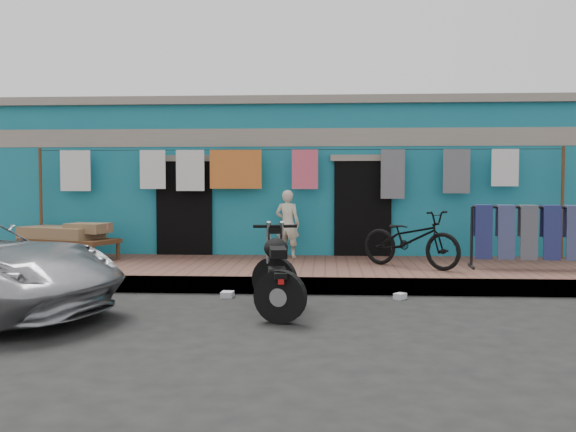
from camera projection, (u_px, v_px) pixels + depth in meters
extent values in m
plane|color=black|center=(278.00, 315.00, 8.10)|extent=(80.00, 80.00, 0.00)
cube|color=brown|center=(292.00, 272.00, 11.08)|extent=(28.00, 3.00, 0.25)
cube|color=gray|center=(286.00, 286.00, 9.64)|extent=(28.00, 0.10, 0.25)
cube|color=#19758D|center=(301.00, 186.00, 14.99)|extent=(12.00, 5.00, 3.20)
cube|color=#9E9384|center=(296.00, 138.00, 12.51)|extent=(12.00, 0.14, 0.35)
cube|color=#9E9384|center=(301.00, 113.00, 14.90)|extent=(12.20, 5.20, 0.16)
cube|color=black|center=(184.00, 214.00, 12.64)|extent=(1.10, 0.10, 2.10)
cube|color=black|center=(363.00, 215.00, 12.43)|extent=(1.10, 0.10, 2.10)
cylinder|color=brown|center=(41.00, 202.00, 12.57)|extent=(0.06, 0.06, 2.10)
cylinder|color=brown|center=(562.00, 203.00, 11.96)|extent=(0.06, 0.06, 2.10)
cylinder|color=black|center=(295.00, 150.00, 12.21)|extent=(10.00, 0.01, 0.01)
cube|color=silver|center=(75.00, 171.00, 12.49)|extent=(0.60, 0.02, 0.79)
cube|color=silver|center=(153.00, 170.00, 12.40)|extent=(0.50, 0.02, 0.75)
cube|color=silver|center=(190.00, 171.00, 12.36)|extent=(0.55, 0.02, 0.79)
cube|color=#CC4C26|center=(236.00, 169.00, 12.30)|extent=(1.00, 0.02, 0.74)
cube|color=#DA506A|center=(305.00, 169.00, 12.22)|extent=(0.50, 0.02, 0.75)
cube|color=slate|center=(393.00, 174.00, 12.12)|extent=(0.45, 0.02, 0.93)
cube|color=slate|center=(457.00, 171.00, 12.05)|extent=(0.50, 0.02, 0.83)
cube|color=silver|center=(505.00, 168.00, 11.99)|extent=(0.50, 0.02, 0.70)
imported|color=beige|center=(287.00, 224.00, 12.15)|extent=(0.52, 0.41, 1.29)
imported|color=black|center=(411.00, 233.00, 10.72)|extent=(1.82, 1.63, 1.18)
cube|color=silver|center=(288.00, 299.00, 8.97)|extent=(0.23, 0.22, 0.08)
cube|color=silver|center=(400.00, 296.00, 9.19)|extent=(0.21, 0.22, 0.09)
cube|color=silver|center=(227.00, 294.00, 9.34)|extent=(0.18, 0.22, 0.09)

